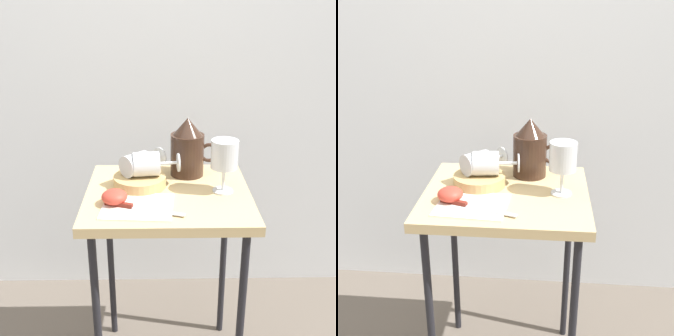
{
  "view_description": "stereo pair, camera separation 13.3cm",
  "coord_description": "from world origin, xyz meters",
  "views": [
    {
      "loc": [
        -0.02,
        -1.24,
        1.29
      ],
      "look_at": [
        0.0,
        0.0,
        0.79
      ],
      "focal_mm": 46.82,
      "sensor_mm": 36.0,
      "label": 1
    },
    {
      "loc": [
        0.11,
        -1.23,
        1.29
      ],
      "look_at": [
        0.0,
        0.0,
        0.79
      ],
      "focal_mm": 46.82,
      "sensor_mm": 36.0,
      "label": 2
    }
  ],
  "objects": [
    {
      "name": "pitcher",
      "position": [
        0.07,
        0.14,
        0.79
      ],
      "size": [
        0.16,
        0.11,
        0.2
      ],
      "color": "#382319",
      "rests_on": "table"
    },
    {
      "name": "wine_glass_tipped_near",
      "position": [
        -0.1,
        0.06,
        0.78
      ],
      "size": [
        0.15,
        0.15,
        0.07
      ],
      "color": "silver",
      "rests_on": "basket_tray"
    },
    {
      "name": "curtain_drape",
      "position": [
        0.0,
        0.55,
        1.04
      ],
      "size": [
        2.4,
        0.03,
        2.09
      ],
      "primitive_type": "cube",
      "color": "white",
      "rests_on": "ground_plane"
    },
    {
      "name": "apple_half_left",
      "position": [
        -0.16,
        -0.08,
        0.74
      ],
      "size": [
        0.08,
        0.08,
        0.04
      ],
      "primitive_type": "ellipsoid",
      "color": "#CC3D2D",
      "rests_on": "linen_napkin"
    },
    {
      "name": "wine_glass_tipped_far",
      "position": [
        -0.06,
        0.05,
        0.79
      ],
      "size": [
        0.15,
        0.09,
        0.08
      ],
      "color": "silver",
      "rests_on": "basket_tray"
    },
    {
      "name": "wine_glass_upright",
      "position": [
        0.17,
        -0.0,
        0.83
      ],
      "size": [
        0.08,
        0.08,
        0.17
      ],
      "color": "silver",
      "rests_on": "table"
    },
    {
      "name": "linen_napkin",
      "position": [
        -0.09,
        -0.1,
        0.72
      ],
      "size": [
        0.22,
        0.19,
        0.0
      ],
      "primitive_type": "cube",
      "rotation": [
        0.0,
        0.0,
        -0.07
      ],
      "color": "silver",
      "rests_on": "table"
    },
    {
      "name": "table",
      "position": [
        0.0,
        0.0,
        0.63
      ],
      "size": [
        0.51,
        0.46,
        0.71
      ],
      "color": "tan",
      "rests_on": "ground_plane"
    },
    {
      "name": "basket_tray",
      "position": [
        -0.09,
        0.05,
        0.73
      ],
      "size": [
        0.17,
        0.17,
        0.03
      ],
      "primitive_type": "cylinder",
      "color": "tan",
      "rests_on": "table"
    },
    {
      "name": "knife",
      "position": [
        -0.1,
        -0.12,
        0.72
      ],
      "size": [
        0.23,
        0.09,
        0.01
      ],
      "color": "silver",
      "rests_on": "linen_napkin"
    }
  ]
}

